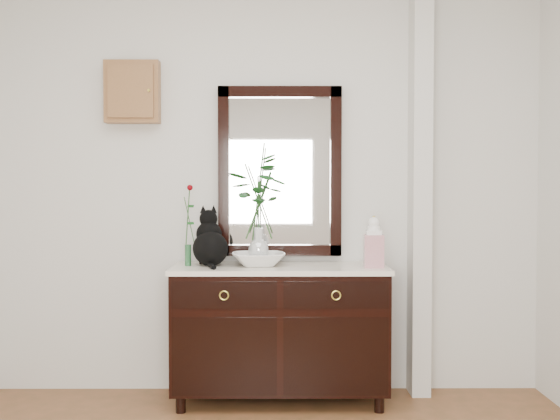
{
  "coord_description": "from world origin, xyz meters",
  "views": [
    {
      "loc": [
        0.08,
        -2.3,
        1.34
      ],
      "look_at": [
        0.1,
        1.63,
        1.2
      ],
      "focal_mm": 42.0,
      "sensor_mm": 36.0,
      "label": 1
    }
  ],
  "objects_px": {
    "sideboard": "(280,326)",
    "ginger_jar": "(374,241)",
    "lotus_bowl": "(258,259)",
    "cat": "(210,237)"
  },
  "relations": [
    {
      "from": "sideboard",
      "to": "lotus_bowl",
      "type": "relative_size",
      "value": 4.0
    },
    {
      "from": "sideboard",
      "to": "cat",
      "type": "relative_size",
      "value": 3.76
    },
    {
      "from": "sideboard",
      "to": "ginger_jar",
      "type": "distance_m",
      "value": 0.78
    },
    {
      "from": "sideboard",
      "to": "ginger_jar",
      "type": "bearing_deg",
      "value": -6.88
    },
    {
      "from": "sideboard",
      "to": "ginger_jar",
      "type": "xyz_separation_m",
      "value": [
        0.57,
        -0.07,
        0.53
      ]
    },
    {
      "from": "lotus_bowl",
      "to": "ginger_jar",
      "type": "bearing_deg",
      "value": -6.35
    },
    {
      "from": "sideboard",
      "to": "lotus_bowl",
      "type": "height_order",
      "value": "lotus_bowl"
    },
    {
      "from": "lotus_bowl",
      "to": "ginger_jar",
      "type": "height_order",
      "value": "ginger_jar"
    },
    {
      "from": "cat",
      "to": "lotus_bowl",
      "type": "distance_m",
      "value": 0.33
    },
    {
      "from": "cat",
      "to": "ginger_jar",
      "type": "bearing_deg",
      "value": -21.62
    }
  ]
}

